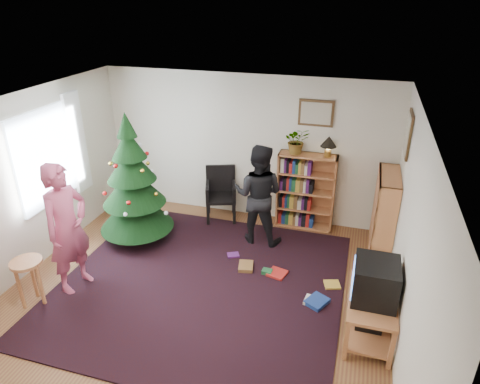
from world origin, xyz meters
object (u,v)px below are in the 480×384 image
(christmas_tree, at_px, (134,190))
(bookshelf_back, at_px, (306,191))
(person_standing, at_px, (67,228))
(picture_back, at_px, (316,113))
(crt_tv, at_px, (375,281))
(tv_stand, at_px, (370,313))
(potted_plant, at_px, (297,141))
(picture_right, at_px, (409,134))
(bookshelf_right, at_px, (384,214))
(armchair, at_px, (223,191))
(stool, at_px, (28,271))
(table_lamp, at_px, (329,143))
(person_by_chair, at_px, (258,195))

(christmas_tree, height_order, bookshelf_back, christmas_tree)
(person_standing, bearing_deg, christmas_tree, 2.66)
(picture_back, relative_size, crt_tv, 1.04)
(tv_stand, xyz_separation_m, potted_plant, (-1.32, 2.37, 1.19))
(picture_right, height_order, bookshelf_right, picture_right)
(bookshelf_right, bearing_deg, armchair, 81.22)
(tv_stand, relative_size, potted_plant, 2.20)
(bookshelf_back, bearing_deg, person_standing, -137.10)
(picture_back, xyz_separation_m, person_standing, (-2.78, -2.67, -1.05))
(picture_back, distance_m, bookshelf_right, 1.86)
(picture_right, relative_size, armchair, 0.64)
(bookshelf_right, height_order, stool, bookshelf_right)
(picture_right, bearing_deg, picture_back, 151.31)
(armchair, distance_m, potted_plant, 1.61)
(picture_back, height_order, stool, picture_back)
(christmas_tree, bearing_deg, picture_back, 27.18)
(bookshelf_back, distance_m, table_lamp, 0.91)
(crt_tv, height_order, stool, crt_tv)
(christmas_tree, height_order, armchair, christmas_tree)
(crt_tv, distance_m, stool, 4.22)
(crt_tv, distance_m, person_by_chair, 2.45)
(picture_right, xyz_separation_m, person_by_chair, (-2.02, -0.09, -1.14))
(person_by_chair, bearing_deg, tv_stand, 138.28)
(crt_tv, bearing_deg, tv_stand, -0.00)
(person_standing, bearing_deg, bookshelf_right, -51.57)
(picture_right, relative_size, person_standing, 0.33)
(bookshelf_right, xyz_separation_m, table_lamp, (-0.94, 0.49, 0.86))
(armchair, bearing_deg, bookshelf_right, -27.80)
(picture_back, bearing_deg, potted_plant, -152.08)
(stool, bearing_deg, tv_stand, 8.61)
(person_by_chair, distance_m, table_lamp, 1.36)
(bookshelf_back, xyz_separation_m, crt_tv, (1.12, -2.37, 0.12))
(picture_right, distance_m, stool, 5.24)
(tv_stand, distance_m, armchair, 3.44)
(tv_stand, bearing_deg, christmas_tree, 162.03)
(person_by_chair, xyz_separation_m, table_lamp, (0.94, 0.68, 0.71))
(potted_plant, bearing_deg, picture_back, 27.92)
(christmas_tree, distance_m, potted_plant, 2.69)
(christmas_tree, relative_size, person_by_chair, 1.30)
(picture_right, xyz_separation_m, potted_plant, (-1.58, 0.59, -0.43))
(armchair, height_order, table_lamp, table_lamp)
(bookshelf_back, bearing_deg, table_lamp, 0.00)
(bookshelf_right, relative_size, table_lamp, 3.84)
(bookshelf_back, relative_size, potted_plant, 3.00)
(person_by_chair, bearing_deg, bookshelf_right, -172.38)
(picture_back, xyz_separation_m, stool, (-3.09, -3.14, -1.45))
(tv_stand, xyz_separation_m, stool, (-4.16, -0.63, 0.17))
(person_by_chair, xyz_separation_m, potted_plant, (0.44, 0.68, 0.70))
(person_standing, bearing_deg, table_lamp, -38.82)
(bookshelf_right, bearing_deg, picture_back, 62.15)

